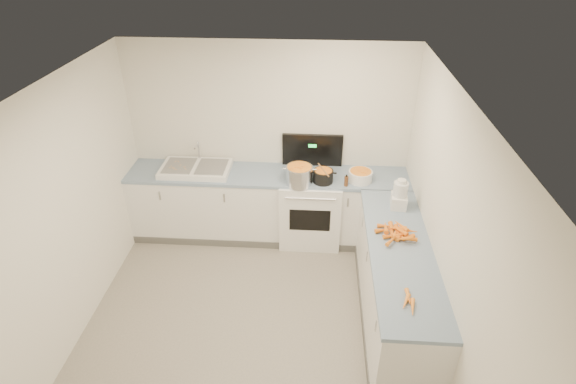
# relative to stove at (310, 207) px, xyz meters

# --- Properties ---
(floor) EXTENTS (3.50, 4.00, 0.00)m
(floor) POSITION_rel_stove_xyz_m (-0.55, -1.69, -0.47)
(floor) COLOR gray
(floor) RESTS_ON ground
(ceiling) EXTENTS (3.50, 4.00, 0.00)m
(ceiling) POSITION_rel_stove_xyz_m (-0.55, -1.69, 2.03)
(ceiling) COLOR silver
(ceiling) RESTS_ON ground
(wall_back) EXTENTS (3.50, 0.00, 2.50)m
(wall_back) POSITION_rel_stove_xyz_m (-0.55, 0.31, 0.78)
(wall_back) COLOR silver
(wall_back) RESTS_ON ground
(wall_left) EXTENTS (0.00, 4.00, 2.50)m
(wall_left) POSITION_rel_stove_xyz_m (-2.30, -1.69, 0.78)
(wall_left) COLOR silver
(wall_left) RESTS_ON ground
(wall_right) EXTENTS (0.00, 4.00, 2.50)m
(wall_right) POSITION_rel_stove_xyz_m (1.20, -1.69, 0.78)
(wall_right) COLOR silver
(wall_right) RESTS_ON ground
(counter_back) EXTENTS (3.50, 0.62, 0.94)m
(counter_back) POSITION_rel_stove_xyz_m (-0.55, 0.01, -0.00)
(counter_back) COLOR white
(counter_back) RESTS_ON ground
(counter_right) EXTENTS (0.62, 2.20, 0.94)m
(counter_right) POSITION_rel_stove_xyz_m (0.90, -1.39, -0.00)
(counter_right) COLOR white
(counter_right) RESTS_ON ground
(stove) EXTENTS (0.76, 0.65, 1.36)m
(stove) POSITION_rel_stove_xyz_m (0.00, 0.00, 0.00)
(stove) COLOR white
(stove) RESTS_ON ground
(sink) EXTENTS (0.86, 0.52, 0.31)m
(sink) POSITION_rel_stove_xyz_m (-1.45, 0.02, 0.50)
(sink) COLOR white
(sink) RESTS_ON counter_back
(steel_pot) EXTENTS (0.35, 0.35, 0.23)m
(steel_pot) POSITION_rel_stove_xyz_m (-0.14, -0.18, 0.56)
(steel_pot) COLOR silver
(steel_pot) RESTS_ON stove
(black_pot) EXTENTS (0.29, 0.29, 0.17)m
(black_pot) POSITION_rel_stove_xyz_m (0.14, -0.14, 0.53)
(black_pot) COLOR black
(black_pot) RESTS_ON stove
(wooden_spoon) EXTENTS (0.14, 0.32, 0.01)m
(wooden_spoon) POSITION_rel_stove_xyz_m (0.14, -0.14, 0.63)
(wooden_spoon) COLOR #AD7A47
(wooden_spoon) RESTS_ON black_pot
(mixing_bowl) EXTENTS (0.37, 0.37, 0.13)m
(mixing_bowl) POSITION_rel_stove_xyz_m (0.59, -0.09, 0.53)
(mixing_bowl) COLOR white
(mixing_bowl) RESTS_ON counter_back
(extract_bottle) EXTENTS (0.05, 0.05, 0.12)m
(extract_bottle) POSITION_rel_stove_xyz_m (0.42, -0.22, 0.53)
(extract_bottle) COLOR #593319
(extract_bottle) RESTS_ON counter_back
(spice_jar) EXTENTS (0.06, 0.06, 0.10)m
(spice_jar) POSITION_rel_stove_xyz_m (0.56, -0.15, 0.52)
(spice_jar) COLOR #E5B266
(spice_jar) RESTS_ON counter_back
(food_processor) EXTENTS (0.19, 0.22, 0.34)m
(food_processor) POSITION_rel_stove_xyz_m (0.97, -0.64, 0.61)
(food_processor) COLOR white
(food_processor) RESTS_ON counter_right
(carrot_pile) EXTENTS (0.42, 0.41, 0.09)m
(carrot_pile) POSITION_rel_stove_xyz_m (0.88, -1.16, 0.50)
(carrot_pile) COLOR orange
(carrot_pile) RESTS_ON counter_right
(peeled_carrots) EXTENTS (0.13, 0.30, 0.04)m
(peeled_carrots) POSITION_rel_stove_xyz_m (0.85, -2.10, 0.49)
(peeled_carrots) COLOR orange
(peeled_carrots) RESTS_ON counter_right
(peelings) EXTENTS (0.23, 0.24, 0.01)m
(peelings) POSITION_rel_stove_xyz_m (-1.65, -0.01, 0.54)
(peelings) COLOR tan
(peelings) RESTS_ON sink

